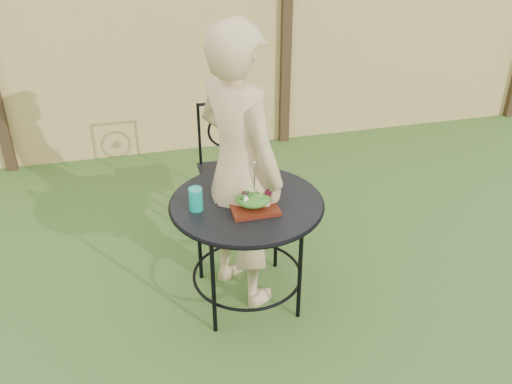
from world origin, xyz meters
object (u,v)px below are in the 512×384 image
patio_table (247,221)px  patio_chair (231,165)px  diner (240,169)px  salad_plate (253,205)px

patio_table → patio_chair: (0.08, 0.89, -0.08)m
patio_table → patio_chair: bearing=84.6°
diner → salad_plate: (0.04, -0.17, -0.16)m
patio_table → diner: 0.32m
patio_table → salad_plate: salad_plate is taller
patio_table → salad_plate: bearing=-73.1°
patio_chair → salad_plate: size_ratio=3.52×
patio_table → patio_chair: 0.89m
diner → salad_plate: bearing=165.0°
diner → salad_plate: size_ratio=6.60×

